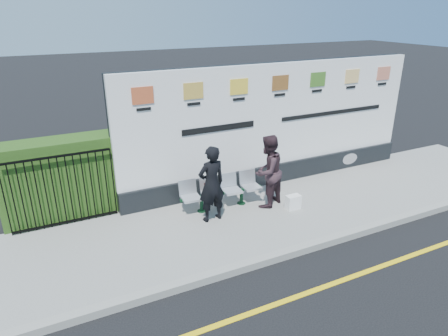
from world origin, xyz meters
name	(u,v)px	position (x,y,z in m)	size (l,w,h in m)	color
ground	(368,271)	(0.00, 0.00, 0.00)	(80.00, 80.00, 0.00)	black
pavement	(287,209)	(0.00, 2.50, 0.06)	(14.00, 3.00, 0.12)	gray
kerb	(330,240)	(0.00, 1.00, 0.07)	(14.00, 0.18, 0.14)	gray
yellow_line	(368,271)	(0.00, 0.00, 0.00)	(14.00, 0.10, 0.01)	yellow
billboard	(276,133)	(0.50, 3.85, 1.42)	(8.00, 0.30, 3.00)	black
hedge	(59,179)	(-4.58, 4.30, 0.97)	(2.35, 0.70, 1.70)	#294C16
railing	(62,191)	(-4.58, 3.85, 0.89)	(2.05, 0.06, 1.54)	black
bench	(222,199)	(-1.35, 3.11, 0.32)	(1.85, 0.50, 0.40)	silver
woman_left	(211,184)	(-1.78, 2.71, 0.94)	(0.60, 0.39, 1.65)	black
woman_right	(268,171)	(-0.39, 2.77, 0.95)	(0.81, 0.63, 1.66)	#322026
handbag_brown	(212,188)	(-1.59, 3.12, 0.64)	(0.31, 0.13, 0.24)	black
carrier_bag_white	(293,202)	(0.05, 2.36, 0.28)	(0.32, 0.19, 0.32)	white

